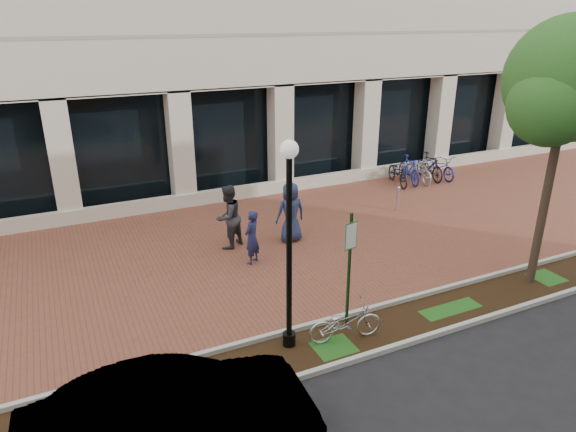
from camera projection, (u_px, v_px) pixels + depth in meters
name	position (u px, v px, depth m)	size (l,w,h in m)	color
ground	(288.00, 242.00, 16.12)	(120.00, 120.00, 0.00)	black
brick_plaza	(288.00, 242.00, 16.12)	(40.00, 9.00, 0.01)	brown
planting_strip	(386.00, 328.00, 11.70)	(40.00, 1.50, 0.01)	black
curb_plaza_side	(367.00, 310.00, 12.31)	(40.00, 0.12, 0.12)	#A5A69C
curb_street_side	(406.00, 343.00, 11.05)	(40.00, 0.12, 0.12)	#A5A69C
parking_sign	(350.00, 259.00, 11.08)	(0.34, 0.07, 2.80)	#123313
lamppost	(289.00, 237.00, 10.17)	(0.36, 0.36, 4.51)	black
street_tree	(568.00, 87.00, 11.91)	(3.50, 2.92, 6.74)	#443226
locked_bicycle	(345.00, 322.00, 11.13)	(0.58, 1.66, 0.87)	#B6B6BB
pedestrian_left	(252.00, 237.00, 14.49)	(0.58, 0.38, 1.59)	#1C1E46
pedestrian_mid	(228.00, 217.00, 15.43)	(0.96, 0.75, 1.98)	#2C2C31
pedestrian_right	(291.00, 212.00, 15.90)	(0.93, 0.61, 1.90)	navy
bollard	(398.00, 198.00, 18.54)	(0.12, 0.12, 0.93)	silver
bike_rack_cluster	(419.00, 169.00, 21.84)	(3.17, 2.09, 1.15)	black
sedan_near_curb	(172.00, 421.00, 7.99)	(1.60, 4.60, 1.52)	silver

